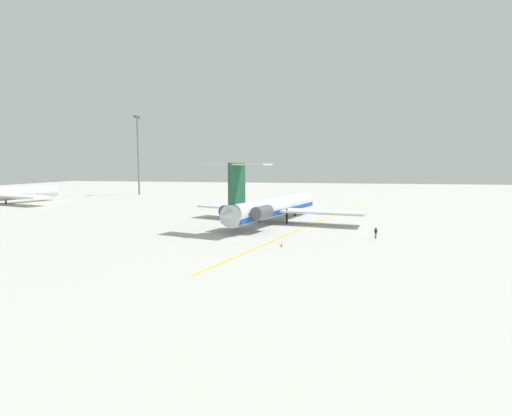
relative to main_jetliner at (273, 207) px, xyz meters
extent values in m
plane|color=#B7B5AD|center=(-3.33, -7.52, -3.29)|extent=(373.84, 373.84, 0.00)
cylinder|color=silver|center=(1.12, -0.31, -0.05)|extent=(36.21, 13.44, 3.89)
cone|color=silver|center=(18.71, -5.15, -0.05)|extent=(4.90, 4.68, 3.74)
cone|color=silver|center=(-16.47, 4.54, 0.30)|extent=(6.35, 4.70, 3.31)
cube|color=#19429E|center=(1.12, -0.31, -0.93)|extent=(35.45, 13.30, 0.86)
cube|color=silver|center=(4.57, 9.17, -0.73)|extent=(11.58, 17.32, 0.39)
cube|color=silver|center=(-0.77, -10.22, -0.73)|extent=(8.65, 16.99, 0.39)
cylinder|color=#515156|center=(-10.16, 6.05, 0.24)|extent=(5.29, 3.47, 2.26)
cube|color=silver|center=(-10.34, 5.39, 0.24)|extent=(3.14, 1.97, 0.47)
cylinder|color=#515156|center=(-11.83, 0.01, 0.24)|extent=(5.29, 3.47, 2.26)
cube|color=silver|center=(-11.65, 0.66, 0.24)|extent=(3.14, 1.97, 0.47)
cube|color=#195133|center=(-14.12, 3.89, 5.34)|extent=(5.18, 1.77, 6.89)
cube|color=silver|center=(-13.68, 7.01, 8.51)|extent=(5.03, 6.44, 0.27)
cube|color=silver|center=(-15.34, 0.99, 8.51)|extent=(5.03, 6.44, 0.27)
cylinder|color=black|center=(11.87, -3.27, -1.82)|extent=(0.43, 0.43, 2.95)
cylinder|color=black|center=(0.78, 3.02, -1.82)|extent=(0.43, 0.43, 2.95)
cylinder|color=black|center=(-0.88, -2.99, -1.82)|extent=(0.43, 0.43, 2.95)
cylinder|color=silver|center=(22.87, 84.96, -0.26)|extent=(32.73, 12.34, 3.93)
cone|color=silver|center=(38.72, 80.68, -0.26)|extent=(4.07, 4.44, 3.73)
cube|color=silver|center=(20.41, 75.82, -0.65)|extent=(9.42, 15.96, 0.47)
cylinder|color=black|center=(22.87, 84.96, -1.97)|extent=(0.47, 0.47, 2.64)
cylinder|color=black|center=(-14.18, -18.99, -2.86)|extent=(0.11, 0.11, 0.87)
cylinder|color=black|center=(-14.21, -18.84, -2.86)|extent=(0.11, 0.11, 0.87)
cylinder|color=#262628|center=(-14.19, -18.91, -2.08)|extent=(0.29, 0.29, 0.69)
sphere|color=brown|center=(-14.19, -18.91, -1.59)|extent=(0.27, 0.27, 0.27)
cylinder|color=#262628|center=(-14.15, -19.10, -2.04)|extent=(0.08, 0.08, 0.59)
cylinder|color=#262628|center=(-14.24, -18.73, -2.04)|extent=(0.08, 0.08, 0.59)
cylinder|color=black|center=(28.36, 15.28, -2.89)|extent=(0.10, 0.10, 0.80)
cylinder|color=black|center=(28.50, 15.27, -2.89)|extent=(0.10, 0.10, 0.80)
cylinder|color=gray|center=(28.43, 15.28, -2.17)|extent=(0.27, 0.27, 0.64)
sphere|color=tan|center=(28.43, 15.28, -1.73)|extent=(0.25, 0.25, 0.25)
cylinder|color=gray|center=(28.25, 15.28, -2.14)|extent=(0.07, 0.07, 0.54)
cylinder|color=gray|center=(28.61, 15.27, -2.14)|extent=(0.07, 0.07, 0.54)
cylinder|color=black|center=(20.50, 15.42, -2.90)|extent=(0.10, 0.10, 0.79)
cylinder|color=black|center=(20.45, 15.55, -2.90)|extent=(0.10, 0.10, 0.79)
cylinder|color=gray|center=(20.48, 15.48, -2.19)|extent=(0.27, 0.27, 0.62)
sphere|color=tan|center=(20.48, 15.48, -1.76)|extent=(0.25, 0.25, 0.25)
cylinder|color=gray|center=(20.55, 15.32, -2.16)|extent=(0.07, 0.07, 0.53)
cylinder|color=gray|center=(20.41, 15.64, -2.16)|extent=(0.07, 0.07, 0.53)
cone|color=#EA590F|center=(-23.48, -5.04, -3.02)|extent=(0.40, 0.40, 0.55)
cube|color=gold|center=(1.12, -8.42, -3.29)|extent=(84.09, 21.58, 0.01)
cylinder|color=slate|center=(66.61, 64.27, 11.68)|extent=(0.70, 0.70, 29.95)
cube|color=#424244|center=(66.61, 64.27, 27.15)|extent=(4.00, 0.60, 0.60)
cube|color=#2D2D30|center=(65.11, 64.27, 26.80)|extent=(0.70, 0.50, 0.44)
cube|color=#2D2D30|center=(68.11, 64.27, 26.80)|extent=(0.70, 0.50, 0.44)
camera|label=1|loc=(-79.89, -12.76, 8.40)|focal=28.17mm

